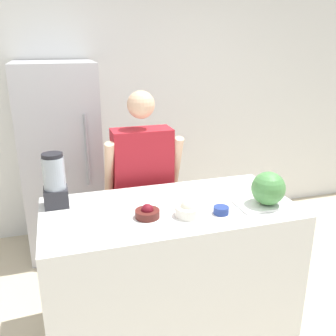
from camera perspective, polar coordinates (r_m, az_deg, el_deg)
wall_back at (r=3.93m, az=-7.29°, el=9.26°), size 8.00×0.06×2.60m
counter_island at (r=2.65m, az=0.26°, el=-15.11°), size 1.62×0.80×0.93m
refrigerator at (r=3.61m, az=-15.85°, el=1.07°), size 0.69×0.68×1.78m
person at (r=3.00m, az=-3.83°, el=-3.45°), size 0.60×0.26×1.60m
cutting_board at (r=2.51m, az=14.20°, el=-5.36°), size 0.34×0.22×0.01m
watermelon at (r=2.46m, az=15.03°, el=-3.03°), size 0.22×0.22×0.22m
bowl_cherries at (r=2.27m, az=-3.16°, el=-6.81°), size 0.15×0.15×0.09m
bowl_cream at (r=2.28m, az=3.12°, el=-6.31°), size 0.16×0.16×0.11m
bowl_small_blue at (r=2.34m, az=8.10°, el=-6.39°), size 0.10×0.10×0.05m
blender at (r=2.48m, az=-16.88°, el=-1.95°), size 0.15×0.15×0.35m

